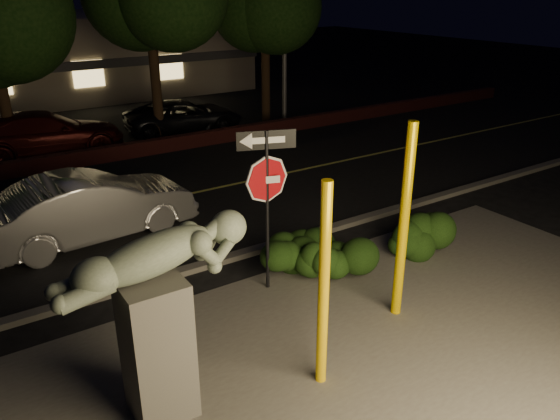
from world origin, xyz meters
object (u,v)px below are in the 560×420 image
object	(u,v)px
yellow_pole_right	(404,224)
silver_sedan	(91,207)
yellow_pole_left	(324,288)
sculpture	(156,305)
signpost	(267,180)
parked_car_darkred	(45,134)
parked_car_dark	(184,116)

from	to	relation	value
yellow_pole_right	silver_sedan	xyz separation A→B (m)	(-3.60, 6.14, -0.98)
yellow_pole_left	sculpture	size ratio (longest dim) A/B	1.15
yellow_pole_right	signpost	xyz separation A→B (m)	(-1.45, 2.00, 0.47)
signpost	parked_car_darkred	world-z (taller)	signpost
yellow_pole_left	signpost	distance (m)	2.88
yellow_pole_right	parked_car_darkred	distance (m)	14.06
sculpture	parked_car_dark	distance (m)	15.45
silver_sedan	parked_car_darkred	size ratio (longest dim) A/B	0.91
silver_sedan	parked_car_dark	world-z (taller)	silver_sedan
yellow_pole_left	signpost	world-z (taller)	yellow_pole_left
yellow_pole_right	parked_car_dark	bearing A→B (deg)	81.01
parked_car_darkred	parked_car_dark	bearing A→B (deg)	-82.87
sculpture	silver_sedan	size ratio (longest dim) A/B	0.59
yellow_pole_left	yellow_pole_right	size ratio (longest dim) A/B	0.90
yellow_pole_right	sculpture	bearing A→B (deg)	179.75
signpost	parked_car_dark	xyz separation A→B (m)	(3.66, 11.96, -1.59)
silver_sedan	sculpture	bearing A→B (deg)	168.35
parked_car_darkred	sculpture	bearing A→B (deg)	178.67
signpost	sculpture	bearing A→B (deg)	-125.64
signpost	parked_car_dark	world-z (taller)	signpost
signpost	parked_car_darkred	xyz separation A→B (m)	(-1.59, 11.69, -1.48)
parked_car_dark	yellow_pole_left	bearing A→B (deg)	170.38
yellow_pole_right	sculpture	size ratio (longest dim) A/B	1.27
parked_car_darkred	parked_car_dark	xyz separation A→B (m)	(5.24, 0.26, -0.11)
parked_car_dark	silver_sedan	bearing A→B (deg)	150.59
yellow_pole_right	signpost	world-z (taller)	yellow_pole_right
parked_car_darkred	parked_car_dark	size ratio (longest dim) A/B	1.12
parked_car_dark	yellow_pole_right	bearing A→B (deg)	178.22
yellow_pole_left	parked_car_darkred	distance (m)	14.44
yellow_pole_left	parked_car_dark	distance (m)	15.34
yellow_pole_left	sculpture	xyz separation A→B (m)	(-2.15, 0.72, 0.11)
sculpture	silver_sedan	xyz separation A→B (m)	(0.77, 6.12, -0.93)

